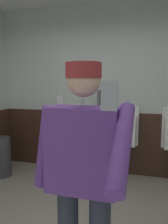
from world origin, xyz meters
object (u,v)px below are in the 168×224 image
urinal_left (80,127)px  person (83,170)px  cell_phone (109,96)px  trash_bin (2,157)px  soap_dispenser (61,101)px  urinal_middle (125,130)px

urinal_left → person: size_ratio=0.76×
cell_phone → trash_bin: size_ratio=0.17×
person → trash_bin: person is taller
cell_phone → soap_dispenser: (-1.37, 2.85, -0.26)m
urinal_middle → person: bearing=-90.7°
urinal_left → cell_phone: cell_phone is taller
person → trash_bin: bearing=138.2°
urinal_middle → urinal_left: bearing=180.0°
cell_phone → soap_dispenser: size_ratio=0.61×
cell_phone → trash_bin: cell_phone is taller
urinal_left → soap_dispenser: bearing=163.1°
urinal_left → urinal_middle: same height
urinal_left → urinal_middle: size_ratio=1.00×
urinal_left → cell_phone: (0.98, -2.73, 0.68)m
urinal_middle → trash_bin: size_ratio=1.93×
trash_bin → urinal_left: bearing=24.3°
trash_bin → cell_phone: bearing=-45.6°
urinal_middle → cell_phone: (0.23, -2.73, 0.68)m
urinal_left → soap_dispenser: 0.59m
urinal_middle → cell_phone: bearing=-85.3°
person → trash_bin: (-1.90, 1.70, -0.64)m
soap_dispenser → cell_phone: bearing=-64.3°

